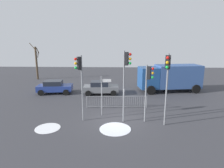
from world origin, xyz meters
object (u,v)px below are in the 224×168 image
at_px(traffic_light_foreground_left, 148,81).
at_px(bare_tree_left, 37,62).
at_px(traffic_light_mid_left, 126,71).
at_px(traffic_light_rear_left, 167,74).
at_px(traffic_light_mid_right, 80,74).
at_px(delivery_truck, 170,77).
at_px(car_blue_trailing, 55,87).
at_px(direction_sign_post, 102,94).
at_px(car_grey_mid, 101,87).

height_order(traffic_light_foreground_left, bare_tree_left, bare_tree_left).
bearing_deg(traffic_light_mid_left, traffic_light_rear_left, 93.85).
relative_size(traffic_light_mid_right, delivery_truck, 0.66).
relative_size(traffic_light_rear_left, traffic_light_mid_right, 1.03).
bearing_deg(car_blue_trailing, traffic_light_foreground_left, -44.59).
distance_m(traffic_light_mid_left, direction_sign_post, 2.94).
relative_size(traffic_light_foreground_left, car_grey_mid, 1.07).
relative_size(traffic_light_rear_left, direction_sign_post, 1.58).
bearing_deg(bare_tree_left, delivery_truck, -19.79).
xyz_separation_m(direction_sign_post, delivery_truck, (7.26, 7.76, -0.03)).
height_order(traffic_light_mid_right, direction_sign_post, traffic_light_mid_right).
bearing_deg(traffic_light_mid_left, direction_sign_post, -108.61).
bearing_deg(traffic_light_rear_left, traffic_light_foreground_left, -8.22).
relative_size(traffic_light_mid_right, traffic_light_mid_left, 0.94).
relative_size(car_grey_mid, car_blue_trailing, 0.99).
relative_size(traffic_light_mid_left, car_grey_mid, 1.32).
relative_size(traffic_light_foreground_left, delivery_truck, 0.57).
relative_size(car_blue_trailing, delivery_truck, 0.54).
bearing_deg(traffic_light_rear_left, traffic_light_mid_right, 15.75).
height_order(traffic_light_rear_left, traffic_light_mid_right, traffic_light_rear_left).
distance_m(car_blue_trailing, delivery_truck, 13.35).
bearing_deg(traffic_light_foreground_left, bare_tree_left, -116.82).
bearing_deg(traffic_light_rear_left, car_blue_trailing, -16.18).
xyz_separation_m(traffic_light_mid_right, bare_tree_left, (-9.93, 15.68, -0.87)).
bearing_deg(direction_sign_post, traffic_light_foreground_left, -23.39).
bearing_deg(traffic_light_foreground_left, traffic_light_rear_left, 79.88).
xyz_separation_m(traffic_light_rear_left, traffic_light_foreground_left, (-1.12, 0.64, -0.59)).
bearing_deg(direction_sign_post, delivery_truck, 43.08).
bearing_deg(traffic_light_foreground_left, car_grey_mid, -130.97).
relative_size(traffic_light_mid_left, direction_sign_post, 1.63).
relative_size(traffic_light_foreground_left, direction_sign_post, 1.32).
distance_m(traffic_light_rear_left, traffic_light_mid_right, 5.98).
bearing_deg(delivery_truck, car_grey_mid, 3.12).
bearing_deg(car_grey_mid, traffic_light_rear_left, -61.05).
bearing_deg(delivery_truck, traffic_light_rear_left, 65.65).
xyz_separation_m(traffic_light_mid_left, car_grey_mid, (-2.51, 7.40, -3.00)).
bearing_deg(traffic_light_mid_left, bare_tree_left, -123.68).
bearing_deg(car_blue_trailing, delivery_truck, 0.47).
height_order(traffic_light_foreground_left, traffic_light_mid_right, traffic_light_mid_right).
xyz_separation_m(traffic_light_mid_right, direction_sign_post, (1.47, 1.21, -1.77)).
distance_m(traffic_light_foreground_left, car_blue_trailing, 12.20).
distance_m(traffic_light_rear_left, traffic_light_foreground_left, 1.42).
bearing_deg(traffic_light_mid_right, car_blue_trailing, -1.42).
distance_m(direction_sign_post, car_grey_mid, 6.29).
relative_size(traffic_light_mid_right, car_blue_trailing, 1.22).
distance_m(traffic_light_mid_left, car_grey_mid, 8.37).
height_order(traffic_light_mid_right, car_grey_mid, traffic_light_mid_right).
bearing_deg(direction_sign_post, traffic_light_rear_left, -26.17).
bearing_deg(car_blue_trailing, bare_tree_left, 117.84).
distance_m(traffic_light_mid_right, delivery_truck, 12.64).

